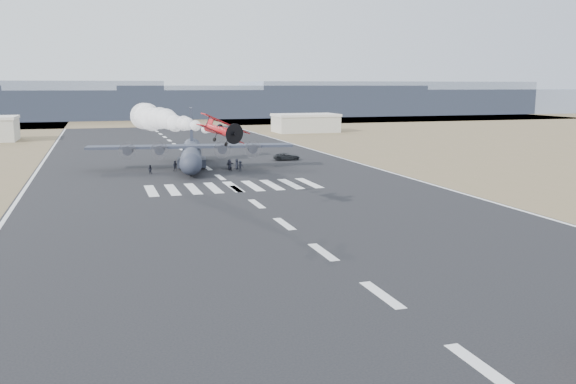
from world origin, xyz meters
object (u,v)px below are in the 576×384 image
crew_c (240,166)px  crew_e (237,164)px  aerobatic_biplane (221,130)px  crew_f (230,164)px  crew_g (195,167)px  crew_a (230,166)px  crew_b (150,169)px  crew_h (175,166)px  crew_d (229,165)px  hangar_right (306,123)px  support_vehicle (287,157)px  transport_aircraft (191,153)px

crew_c → crew_e: 2.57m
aerobatic_biplane → crew_c: size_ratio=3.30×
crew_e → crew_f: (-1.33, -0.04, 0.01)m
aerobatic_biplane → crew_e: aerobatic_biplane is taller
aerobatic_biplane → crew_g: bearing=74.2°
crew_a → crew_b: bearing=-25.9°
crew_b → crew_c: crew_c is taller
crew_b → crew_h: size_ratio=0.84×
crew_a → crew_f: size_ratio=0.97×
crew_d → crew_e: size_ratio=0.91×
crew_b → crew_h: (4.53, 2.15, 0.15)m
crew_c → crew_e: size_ratio=0.99×
hangar_right → crew_a: bearing=-117.3°
hangar_right → crew_e: size_ratio=11.04×
crew_d → crew_h: bearing=-118.3°
crew_f → support_vehicle: bearing=3.9°
crew_a → crew_g: size_ratio=1.12×
crew_c → crew_h: (-10.96, 3.31, 0.01)m
crew_a → crew_f: 1.69m
crew_f → transport_aircraft: bearing=109.4°
support_vehicle → crew_g: crew_g is taller
crew_b → crew_c: bearing=-154.2°
support_vehicle → crew_b: (-28.12, -11.86, 0.04)m
aerobatic_biplane → crew_b: bearing=85.5°
crew_g → crew_f: bearing=102.7°
hangar_right → crew_e: bearing=-116.9°
crew_d → crew_f: 0.56m
crew_d → crew_g: size_ratio=1.03×
transport_aircraft → support_vehicle: 21.02m
support_vehicle → crew_d: bearing=129.2°
crew_d → crew_f: crew_f is taller
crew_h → support_vehicle: bearing=42.2°
crew_g → support_vehicle: bearing=122.6°
crew_b → crew_g: crew_g is taller
crew_a → crew_h: bearing=-39.3°
crew_d → transport_aircraft: bearing=-151.4°
crew_d → crew_f: size_ratio=0.89×
hangar_right → crew_a: (-42.80, -82.97, -2.10)m
crew_a → crew_e: (1.57, 1.71, 0.02)m
support_vehicle → aerobatic_biplane: bearing=159.1°
crew_a → crew_f: (0.24, 1.67, 0.03)m
crew_b → crew_e: size_ratio=0.84×
hangar_right → transport_aircraft: size_ratio=0.56×
hangar_right → crew_c: size_ratio=11.15×
aerobatic_biplane → crew_e: size_ratio=3.26×
crew_b → crew_d: 14.19m
aerobatic_biplane → support_vehicle: aerobatic_biplane is taller
support_vehicle → crew_b: 30.52m
crew_c → crew_e: (-0.06, 2.57, 0.01)m
crew_d → crew_h: (-9.53, 0.23, 0.09)m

